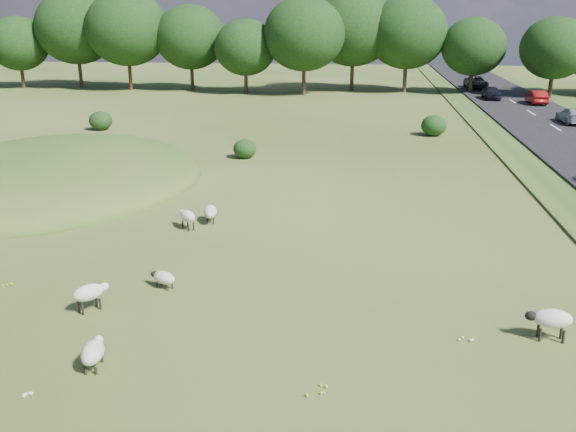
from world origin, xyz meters
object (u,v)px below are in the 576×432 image
(sheep_0, at_px, (551,319))
(sheep_3, at_px, (210,212))
(sheep_2, at_px, (93,352))
(car_0, at_px, (491,93))
(sheep_4, at_px, (187,216))
(car_5, at_px, (476,82))
(sheep_5, at_px, (163,278))
(car_2, at_px, (537,97))
(car_3, at_px, (572,115))
(sheep_1, at_px, (90,293))

(sheep_0, distance_m, sheep_3, 15.28)
(sheep_2, height_order, car_0, car_0)
(sheep_4, bearing_deg, car_0, -65.98)
(car_5, bearing_deg, sheep_5, -107.83)
(sheep_5, xyz_separation_m, car_5, (19.68, 61.18, 0.59))
(sheep_0, distance_m, car_0, 53.79)
(sheep_4, xyz_separation_m, sheep_5, (0.86, -6.16, -0.21))
(car_5, bearing_deg, car_2, -74.27)
(sheep_5, distance_m, car_5, 64.27)
(sheep_0, bearing_deg, sheep_4, -30.88)
(sheep_4, bearing_deg, car_2, -71.75)
(car_0, distance_m, car_3, 15.62)
(sheep_1, bearing_deg, sheep_5, -1.50)
(sheep_2, xyz_separation_m, car_5, (19.94, 66.36, 0.50))
(sheep_3, bearing_deg, car_5, 147.75)
(sheep_1, bearing_deg, sheep_2, -115.45)
(sheep_4, distance_m, car_2, 48.14)
(sheep_0, height_order, car_5, car_5)
(sheep_2, distance_m, car_2, 57.96)
(car_5, bearing_deg, car_3, -81.47)
(sheep_5, distance_m, car_2, 53.16)
(sheep_2, height_order, sheep_5, sheep_2)
(car_0, distance_m, car_5, 10.18)
(car_0, bearing_deg, sheep_5, -111.10)
(car_2, bearing_deg, sheep_5, 63.79)
(sheep_5, height_order, car_2, car_2)
(sheep_5, relative_size, car_5, 0.21)
(car_2, bearing_deg, sheep_4, 59.63)
(sheep_2, bearing_deg, sheep_0, -84.46)
(sheep_1, distance_m, car_5, 66.67)
(sheep_1, height_order, sheep_2, sheep_1)
(sheep_3, bearing_deg, car_3, 128.44)
(sheep_1, height_order, sheep_5, sheep_1)
(sheep_0, bearing_deg, sheep_3, -35.62)
(sheep_1, height_order, sheep_4, sheep_1)
(sheep_0, relative_size, sheep_5, 1.25)
(car_0, bearing_deg, sheep_1, -112.01)
(sheep_4, bearing_deg, car_3, -80.71)
(sheep_1, relative_size, sheep_4, 1.06)
(sheep_0, height_order, sheep_3, sheep_0)
(sheep_5, bearing_deg, sheep_0, -164.40)
(sheep_1, relative_size, sheep_2, 0.89)
(sheep_1, height_order, car_0, car_0)
(sheep_0, bearing_deg, car_5, -94.63)
(sheep_0, relative_size, sheep_3, 0.96)
(sheep_0, distance_m, car_2, 51.23)
(sheep_4, xyz_separation_m, car_5, (20.54, 55.02, 0.38))
(sheep_0, height_order, sheep_2, sheep_0)
(car_0, relative_size, car_2, 0.97)
(sheep_4, relative_size, car_2, 0.27)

